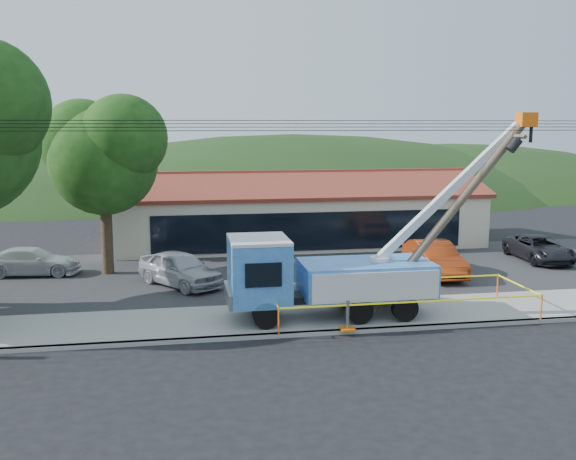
% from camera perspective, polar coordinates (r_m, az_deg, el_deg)
% --- Properties ---
extents(ground, '(120.00, 120.00, 0.00)m').
position_cam_1_polar(ground, '(21.18, 0.21, -11.32)').
color(ground, black).
rests_on(ground, ground).
extents(curb, '(60.00, 0.25, 0.15)m').
position_cam_1_polar(curb, '(23.11, -0.71, -9.33)').
color(curb, '#9A9990').
rests_on(curb, ground).
extents(sidewalk, '(60.00, 4.00, 0.15)m').
position_cam_1_polar(sidewalk, '(24.90, -1.40, -7.95)').
color(sidewalk, '#9A9990').
rests_on(sidewalk, ground).
extents(parking_lot, '(60.00, 12.00, 0.10)m').
position_cam_1_polar(parking_lot, '(32.57, -3.46, -3.85)').
color(parking_lot, '#28282B').
rests_on(parking_lot, ground).
extents(strip_mall, '(22.50, 8.53, 4.67)m').
position_cam_1_polar(strip_mall, '(40.58, 0.89, 1.42)').
color(strip_mall, beige).
rests_on(strip_mall, ground).
extents(tree_lot, '(6.30, 5.60, 8.94)m').
position_cam_1_polar(tree_lot, '(32.74, -16.12, 6.77)').
color(tree_lot, '#332316').
rests_on(tree_lot, ground).
extents(hill_west, '(78.40, 56.00, 28.00)m').
position_cam_1_polar(hill_west, '(75.78, -18.52, 3.20)').
color(hill_west, '#183814').
rests_on(hill_west, ground).
extents(hill_center, '(89.60, 64.00, 32.00)m').
position_cam_1_polar(hill_center, '(76.09, 0.46, 3.71)').
color(hill_center, '#183814').
rests_on(hill_center, ground).
extents(hill_east, '(72.80, 52.00, 26.00)m').
position_cam_1_polar(hill_east, '(82.02, 14.38, 3.82)').
color(hill_east, '#183814').
rests_on(hill_east, ground).
extents(utility_truck, '(11.99, 4.23, 7.78)m').
position_cam_1_polar(utility_truck, '(24.65, 3.30, -3.94)').
color(utility_truck, black).
rests_on(utility_truck, ground).
extents(leaning_pole, '(6.44, 1.87, 7.73)m').
position_cam_1_polar(leaning_pole, '(25.66, 14.66, 1.95)').
color(leaning_pole, brown).
rests_on(leaning_pole, ground).
extents(caution_tape, '(10.13, 3.47, 1.00)m').
position_cam_1_polar(caution_tape, '(25.52, 9.86, -5.75)').
color(caution_tape, '#FF660D').
rests_on(caution_tape, ground).
extents(car_silver, '(4.32, 4.95, 1.61)m').
position_cam_1_polar(car_silver, '(30.30, -9.52, -5.07)').
color(car_silver, '#A8A9AF').
rests_on(car_silver, ground).
extents(car_red, '(1.86, 5.04, 1.65)m').
position_cam_1_polar(car_red, '(32.84, 12.82, -4.05)').
color(car_red, '#A73610').
rests_on(car_red, ground).
extents(car_white, '(4.80, 2.30, 1.35)m').
position_cam_1_polar(car_white, '(34.44, -21.71, -3.87)').
color(car_white, silver).
rests_on(car_white, ground).
extents(car_dark, '(2.49, 5.01, 1.36)m').
position_cam_1_polar(car_dark, '(37.88, 21.37, -2.69)').
color(car_dark, black).
rests_on(car_dark, ground).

